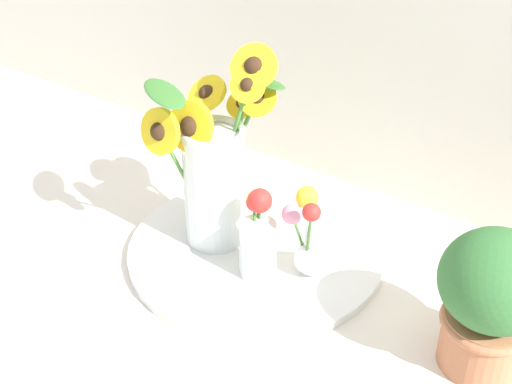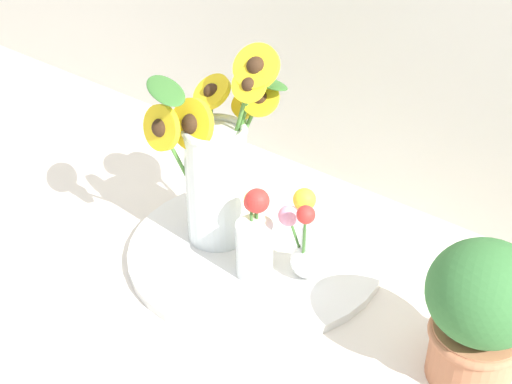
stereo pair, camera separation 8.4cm
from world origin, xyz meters
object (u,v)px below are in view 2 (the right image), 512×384
(mason_jar_sunflowers, at_px, (216,165))
(vase_bulb_right, at_px, (305,242))
(serving_tray, at_px, (256,250))
(vase_small_center, at_px, (256,235))
(potted_plant, at_px, (481,311))

(mason_jar_sunflowers, height_order, vase_bulb_right, mason_jar_sunflowers)
(serving_tray, relative_size, vase_small_center, 2.94)
(vase_small_center, relative_size, vase_bulb_right, 0.94)
(serving_tray, height_order, vase_bulb_right, vase_bulb_right)
(mason_jar_sunflowers, bearing_deg, vase_bulb_right, 0.92)
(vase_small_center, distance_m, vase_bulb_right, 0.08)
(serving_tray, bearing_deg, vase_small_center, -51.28)
(vase_small_center, bearing_deg, mason_jar_sunflowers, 162.60)
(serving_tray, bearing_deg, mason_jar_sunflowers, -170.44)
(mason_jar_sunflowers, relative_size, vase_bulb_right, 2.19)
(mason_jar_sunflowers, xyz_separation_m, vase_small_center, (0.12, -0.04, -0.07))
(vase_bulb_right, height_order, potted_plant, potted_plant)
(serving_tray, height_order, mason_jar_sunflowers, mason_jar_sunflowers)
(vase_bulb_right, bearing_deg, serving_tray, 174.94)
(serving_tray, distance_m, potted_plant, 0.45)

